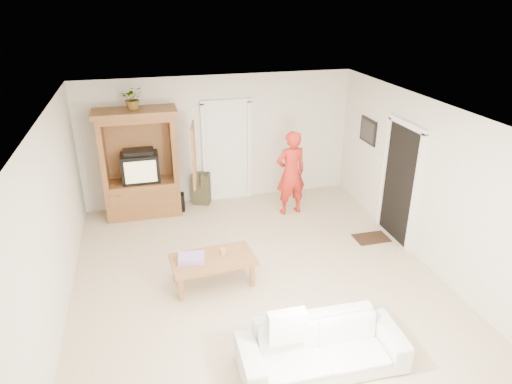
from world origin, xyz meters
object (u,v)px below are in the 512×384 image
(armoire, at_px, (142,171))
(coffee_table, at_px, (213,261))
(man, at_px, (291,173))
(sofa, at_px, (322,347))

(armoire, height_order, coffee_table, armoire)
(man, relative_size, sofa, 0.87)
(sofa, relative_size, coffee_table, 1.52)
(man, height_order, sofa, man)
(armoire, distance_m, sofa, 5.06)
(coffee_table, bearing_deg, man, 42.29)
(man, xyz_separation_m, coffee_table, (-1.88, -2.03, -0.45))
(coffee_table, bearing_deg, armoire, 103.58)
(man, bearing_deg, coffee_table, 39.48)
(man, bearing_deg, armoire, -21.39)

